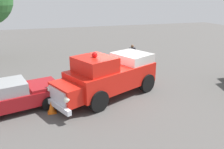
% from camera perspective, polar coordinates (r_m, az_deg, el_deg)
% --- Properties ---
extents(ground_plane, '(60.00, 60.00, 0.00)m').
position_cam_1_polar(ground_plane, '(12.90, 1.36, -4.60)').
color(ground_plane, '#514F4C').
extents(vintage_fire_truck, '(4.46, 6.31, 2.59)m').
position_cam_1_polar(vintage_fire_truck, '(12.10, -0.82, -0.14)').
color(vintage_fire_truck, black).
rests_on(vintage_fire_truck, ground).
extents(classic_hot_rod, '(2.87, 4.68, 1.46)m').
position_cam_1_polar(classic_hot_rod, '(11.70, -23.51, -4.84)').
color(classic_hot_rod, black).
rests_on(classic_hot_rod, ground).
extents(lawn_chair_near_truck, '(0.68, 0.68, 1.02)m').
position_cam_1_polar(lawn_chair_near_truck, '(14.11, -8.79, -0.16)').
color(lawn_chair_near_truck, '#B7BABF').
rests_on(lawn_chair_near_truck, ground).
extents(lawn_chair_by_car, '(0.56, 0.57, 1.02)m').
position_cam_1_polar(lawn_chair_by_car, '(16.08, -0.29, 2.43)').
color(lawn_chair_by_car, '#B7BABF').
rests_on(lawn_chair_by_car, ground).
extents(spectator_seated, '(0.65, 0.60, 1.29)m').
position_cam_1_polar(spectator_seated, '(13.97, -9.04, 0.09)').
color(spectator_seated, '#383842').
rests_on(spectator_seated, ground).
extents(spectator_standing, '(0.37, 0.64, 1.68)m').
position_cam_1_polar(spectator_standing, '(17.75, 5.05, 5.19)').
color(spectator_standing, '#2D334C').
rests_on(spectator_standing, ground).
extents(traffic_cone, '(0.40, 0.40, 0.64)m').
position_cam_1_polar(traffic_cone, '(11.03, -14.88, -7.78)').
color(traffic_cone, orange).
rests_on(traffic_cone, ground).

